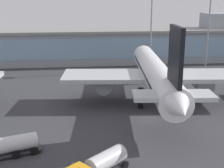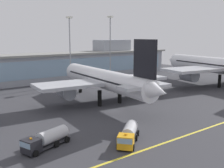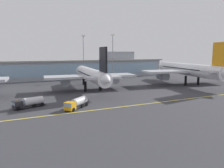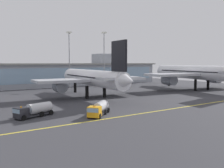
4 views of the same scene
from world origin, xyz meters
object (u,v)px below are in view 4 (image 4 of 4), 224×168
at_px(fuel_tanker_truck, 33,110).
at_px(apron_light_mast_centre, 104,52).
at_px(airliner_near_right, 92,78).
at_px(baggage_tug_near, 99,109).
at_px(airliner_far_right, 196,73).
at_px(apron_light_mast_west, 69,52).

relative_size(fuel_tanker_truck, apron_light_mast_centre, 0.35).
distance_m(airliner_near_right, apron_light_mast_centre, 38.60).
distance_m(fuel_tanker_truck, baggage_tug_near, 14.19).
relative_size(airliner_far_right, apron_light_mast_west, 2.27).
bearing_deg(airliner_far_right, apron_light_mast_centre, 48.08).
bearing_deg(apron_light_mast_centre, fuel_tanker_truck, -135.78).
bearing_deg(fuel_tanker_truck, airliner_far_right, 173.05).
relative_size(airliner_far_right, baggage_tug_near, 6.93).
height_order(baggage_tug_near, apron_light_mast_west, apron_light_mast_west).
bearing_deg(baggage_tug_near, airliner_far_right, 158.23).
height_order(baggage_tug_near, apron_light_mast_centre, apron_light_mast_centre).
relative_size(airliner_far_right, fuel_tanker_truck, 6.25).
bearing_deg(apron_light_mast_centre, apron_light_mast_west, 170.59).
xyz_separation_m(baggage_tug_near, apron_light_mast_west, (20.47, 58.12, 15.09)).
bearing_deg(apron_light_mast_centre, baggage_tug_near, -124.11).
height_order(fuel_tanker_truck, apron_light_mast_centre, apron_light_mast_centre).
relative_size(fuel_tanker_truck, baggage_tug_near, 1.11).
distance_m(fuel_tanker_truck, apron_light_mast_centre, 71.44).
distance_m(airliner_far_right, fuel_tanker_truck, 78.30).
xyz_separation_m(airliner_far_right, fuel_tanker_truck, (-76.53, -15.45, -5.85)).
distance_m(baggage_tug_near, apron_light_mast_centre, 68.57).
bearing_deg(airliner_far_right, baggage_tug_near, 118.47).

